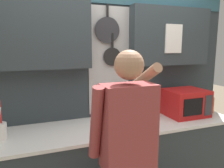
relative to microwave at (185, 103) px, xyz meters
The scene contains 5 objects.
base_cabinet_counter 1.04m from the microwave, behind, with size 2.58×0.68×0.91m.
back_wall_unit 0.98m from the microwave, 160.68° to the left, with size 3.15×0.22×2.35m.
microwave is the anchor object (origin of this frame).
knife_block 0.32m from the microwave, ahead, with size 0.12×0.16×0.26m.
person 1.24m from the microwave, 147.85° to the right, with size 0.54×0.62×1.70m.
Camera 1 is at (-0.84, -2.02, 1.72)m, focal length 35.00 mm.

